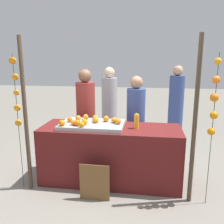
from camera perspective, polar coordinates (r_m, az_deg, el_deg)
name	(u,v)px	position (r m, az deg, el deg)	size (l,w,h in m)	color
ground_plane	(111,180)	(3.96, -0.33, -15.68)	(24.00, 24.00, 0.00)	gray
stall_counter	(111,154)	(3.77, -0.34, -9.91)	(2.10, 0.73, 0.86)	#5B1919
orange_tray	(92,125)	(3.66, -4.66, -3.02)	(0.95, 0.60, 0.06)	#9EA0A5
orange_0	(114,120)	(3.63, 0.51, -1.92)	(0.09, 0.09, 0.09)	orange
orange_1	(96,120)	(3.64, -3.82, -1.93)	(0.08, 0.08, 0.08)	orange
orange_2	(62,123)	(3.54, -11.69, -2.53)	(0.09, 0.09, 0.09)	orange
orange_3	(95,117)	(3.83, -4.02, -1.26)	(0.07, 0.07, 0.07)	orange
orange_4	(95,119)	(3.71, -3.94, -1.65)	(0.08, 0.08, 0.08)	orange
orange_5	(86,117)	(3.85, -6.22, -1.15)	(0.09, 0.09, 0.09)	orange
orange_6	(85,122)	(3.54, -6.47, -2.35)	(0.09, 0.09, 0.09)	orange
orange_7	(70,119)	(3.74, -9.91, -1.75)	(0.08, 0.08, 0.08)	orange
orange_8	(78,118)	(3.78, -7.96, -1.45)	(0.09, 0.09, 0.09)	orange
orange_9	(118,122)	(3.56, 1.51, -2.27)	(0.08, 0.08, 0.08)	orange
orange_10	(82,124)	(3.44, -7.11, -2.94)	(0.08, 0.08, 0.08)	orange
orange_11	(106,119)	(3.71, -1.39, -1.58)	(0.09, 0.09, 0.09)	orange
orange_12	(73,122)	(3.56, -9.11, -2.42)	(0.08, 0.08, 0.08)	orange
orange_13	(77,123)	(3.51, -8.15, -2.55)	(0.09, 0.09, 0.09)	orange
juice_bottle	(137,121)	(3.56, 5.80, -2.22)	(0.08, 0.08, 0.22)	gold
chalkboard_sign	(95,183)	(3.38, -4.12, -16.30)	(0.41, 0.03, 0.52)	brown
vendor_left	(86,120)	(4.40, -6.15, -1.82)	(0.34, 0.34, 1.69)	maroon
vendor_right	(136,125)	(4.24, 5.57, -3.01)	(0.32, 0.32, 1.58)	#384C8C
crowd_person_0	(176,105)	(5.82, 14.83, 1.54)	(0.34, 0.34, 1.71)	#384C8C
crowd_person_1	(109,108)	(5.35, -0.63, 0.88)	(0.34, 0.34, 1.68)	#99999E
canopy_post_left	(25,117)	(3.55, -19.73, -1.04)	(0.06, 0.06, 2.17)	#473828
canopy_post_right	(195,123)	(3.20, 18.94, -2.47)	(0.06, 0.06, 2.17)	#473828
garland_strand_left	(16,93)	(3.57, -21.71, 4.20)	(0.11, 0.10, 1.94)	#2D4C23
garland_strand_right	(214,101)	(3.16, 23.00, 2.51)	(0.11, 0.12, 1.94)	#2D4C23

